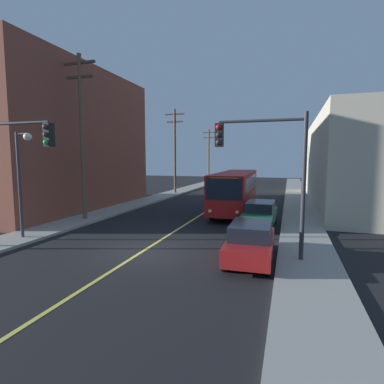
{
  "coord_description": "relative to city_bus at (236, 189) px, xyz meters",
  "views": [
    {
      "loc": [
        6.38,
        -12.67,
        4.29
      ],
      "look_at": [
        0.0,
        7.52,
        2.0
      ],
      "focal_mm": 28.84,
      "sensor_mm": 36.0,
      "label": 1
    }
  ],
  "objects": [
    {
      "name": "utility_pole_far",
      "position": [
        -9.71,
        28.73,
        3.51
      ],
      "size": [
        2.4,
        0.28,
        9.38
      ],
      "color": "brown",
      "rests_on": "sidewalk_left"
    },
    {
      "name": "utility_pole_mid",
      "position": [
        -9.2,
        10.23,
        3.87
      ],
      "size": [
        2.4,
        0.28,
        10.07
      ],
      "color": "brown",
      "rests_on": "sidewalk_left"
    },
    {
      "name": "lane_stripe_center",
      "position": [
        -2.2,
        2.49,
        -1.81
      ],
      "size": [
        0.16,
        60.0,
        0.01
      ],
      "primitive_type": "cube",
      "color": "#D8CC4C",
      "rests_on": "ground"
    },
    {
      "name": "city_bus",
      "position": [
        0.0,
        0.0,
        0.0
      ],
      "size": [
        3.0,
        12.23,
        3.2
      ],
      "color": "maroon",
      "rests_on": "ground"
    },
    {
      "name": "ground_plane",
      "position": [
        -2.2,
        -12.51,
        -1.82
      ],
      "size": [
        120.0,
        120.0,
        0.0
      ],
      "primitive_type": "plane",
      "color": "black"
    },
    {
      "name": "sidewalk_right",
      "position": [
        5.05,
        -2.51,
        -1.74
      ],
      "size": [
        2.5,
        90.0,
        0.15
      ],
      "primitive_type": "cube",
      "color": "gray",
      "rests_on": "ground"
    },
    {
      "name": "traffic_signal_left_corner",
      "position": [
        -7.61,
        -14.35,
        2.49
      ],
      "size": [
        3.75,
        0.48,
        6.0
      ],
      "color": "#2D2D33",
      "rests_on": "sidewalk_left"
    },
    {
      "name": "parked_car_red",
      "position": [
        2.73,
        -12.42,
        -0.98
      ],
      "size": [
        1.9,
        4.44,
        1.62
      ],
      "color": "maroon",
      "rests_on": "ground"
    },
    {
      "name": "street_lamp_left",
      "position": [
        -9.03,
        -12.61,
        1.92
      ],
      "size": [
        0.98,
        0.4,
        5.5
      ],
      "color": "#38383D",
      "rests_on": "sidewalk_left"
    },
    {
      "name": "parked_car_green",
      "position": [
        2.52,
        -5.63,
        -0.98
      ],
      "size": [
        1.92,
        4.45,
        1.62
      ],
      "color": "#196038",
      "rests_on": "ground"
    },
    {
      "name": "sidewalk_left",
      "position": [
        -9.45,
        -2.51,
        -1.74
      ],
      "size": [
        2.5,
        90.0,
        0.15
      ],
      "primitive_type": "cube",
      "color": "gray",
      "rests_on": "ground"
    },
    {
      "name": "traffic_signal_right_corner",
      "position": [
        3.21,
        -12.02,
        2.49
      ],
      "size": [
        3.75,
        0.48,
        6.0
      ],
      "color": "#2D2D33",
      "rests_on": "sidewalk_right"
    },
    {
      "name": "utility_pole_near",
      "position": [
        -9.31,
        -7.26,
        4.37
      ],
      "size": [
        2.4,
        0.28,
        11.05
      ],
      "color": "brown",
      "rests_on": "sidewalk_left"
    },
    {
      "name": "building_left_brick",
      "position": [
        -15.69,
        -3.24,
        4.02
      ],
      "size": [
        10.0,
        16.98,
        11.67
      ],
      "color": "brown",
      "rests_on": "ground"
    },
    {
      "name": "building_right_warehouse",
      "position": [
        12.29,
        6.56,
        2.15
      ],
      "size": [
        12.0,
        24.14,
        7.94
      ],
      "color": "beige",
      "rests_on": "ground"
    }
  ]
}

